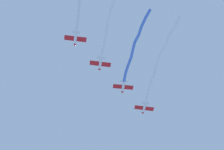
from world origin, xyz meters
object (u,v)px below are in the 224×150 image
object	(u,v)px
airplane_lead	(144,108)
airplane_slot	(75,38)
airplane_right_wing	(100,63)
airplane_left_wing	(123,87)

from	to	relation	value
airplane_lead	airplane_slot	xyz separation A→B (m)	(-17.83, -25.95, 0.75)
airplane_lead	airplane_right_wing	size ratio (longest dim) A/B	1.00
airplane_left_wing	airplane_right_wing	xyz separation A→B (m)	(-5.95, -8.65, 0.25)
airplane_lead	airplane_right_wing	distance (m)	20.99
airplane_left_wing	airplane_slot	world-z (taller)	airplane_slot
airplane_lead	airplane_left_wing	bearing A→B (deg)	131.09
airplane_right_wing	airplane_left_wing	bearing A→B (deg)	-48.34
airplane_lead	airplane_left_wing	xyz separation A→B (m)	(-5.94, -8.65, 0.25)
airplane_left_wing	airplane_right_wing	size ratio (longest dim) A/B	1.00
airplane_left_wing	airplane_right_wing	bearing A→B (deg)	133.55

